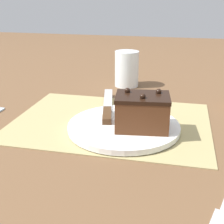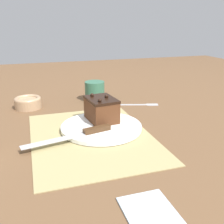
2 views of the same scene
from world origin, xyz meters
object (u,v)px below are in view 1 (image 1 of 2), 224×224
(chocolate_cake, at_px, (142,112))
(drinking_glass, at_px, (127,69))
(cake_plate, at_px, (124,126))
(serving_knife, at_px, (107,109))

(chocolate_cake, xyz_separation_m, drinking_glass, (-0.10, 0.36, 0.00))
(cake_plate, xyz_separation_m, serving_knife, (-0.05, 0.07, 0.01))
(chocolate_cake, relative_size, drinking_glass, 1.07)
(serving_knife, bearing_deg, drinking_glass, 78.29)
(cake_plate, xyz_separation_m, drinking_glass, (-0.06, 0.35, 0.05))
(serving_knife, bearing_deg, cake_plate, -64.10)
(serving_knife, relative_size, drinking_glass, 2.26)
(cake_plate, distance_m, drinking_glass, 0.36)
(cake_plate, bearing_deg, chocolate_cake, -15.92)
(chocolate_cake, height_order, drinking_glass, drinking_glass)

